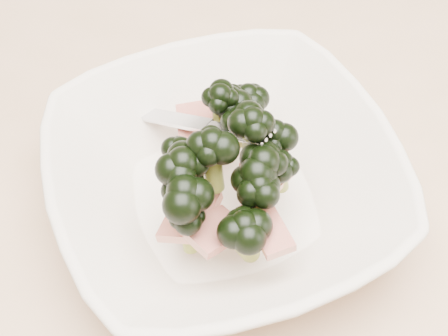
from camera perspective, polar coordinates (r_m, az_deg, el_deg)
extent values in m
cube|color=tan|center=(0.52, 6.60, -10.12)|extent=(1.20, 0.80, 0.04)
imported|color=beige|center=(0.50, 0.00, -1.13)|extent=(0.35, 0.35, 0.07)
cylinder|color=olive|center=(0.46, 1.81, -7.02)|extent=(0.03, 0.02, 0.05)
ellipsoid|color=black|center=(0.43, 1.90, -5.28)|extent=(0.04, 0.04, 0.03)
cylinder|color=olive|center=(0.46, 3.15, -3.31)|extent=(0.02, 0.02, 0.04)
ellipsoid|color=black|center=(0.44, 3.28, -1.61)|extent=(0.03, 0.03, 0.03)
cylinder|color=olive|center=(0.49, 4.44, 1.67)|extent=(0.02, 0.02, 0.03)
ellipsoid|color=black|center=(0.47, 4.60, 3.22)|extent=(0.04, 0.04, 0.03)
cylinder|color=olive|center=(0.47, 2.47, 2.23)|extent=(0.01, 0.02, 0.05)
ellipsoid|color=black|center=(0.45, 2.59, 4.41)|extent=(0.03, 0.03, 0.03)
cylinder|color=olive|center=(0.45, -3.48, -4.29)|extent=(0.03, 0.02, 0.05)
ellipsoid|color=black|center=(0.43, -3.68, -2.12)|extent=(0.04, 0.04, 0.03)
cylinder|color=olive|center=(0.46, -3.82, -2.55)|extent=(0.02, 0.02, 0.03)
ellipsoid|color=black|center=(0.44, -3.96, -1.08)|extent=(0.04, 0.04, 0.03)
cylinder|color=olive|center=(0.53, 2.14, 4.87)|extent=(0.02, 0.02, 0.04)
ellipsoid|color=black|center=(0.51, 2.22, 6.66)|extent=(0.03, 0.03, 0.03)
cylinder|color=olive|center=(0.47, -3.85, 0.52)|extent=(0.01, 0.02, 0.03)
ellipsoid|color=black|center=(0.46, -3.97, 1.89)|extent=(0.03, 0.03, 0.02)
cylinder|color=olive|center=(0.48, 5.11, -0.79)|extent=(0.02, 0.01, 0.03)
ellipsoid|color=black|center=(0.46, 5.28, 0.61)|extent=(0.03, 0.03, 0.02)
cylinder|color=olive|center=(0.50, -0.34, 4.68)|extent=(0.01, 0.02, 0.04)
ellipsoid|color=black|center=(0.49, -0.36, 6.68)|extent=(0.03, 0.03, 0.03)
cylinder|color=olive|center=(0.52, 0.52, 4.65)|extent=(0.02, 0.02, 0.04)
ellipsoid|color=black|center=(0.50, 0.53, 6.40)|extent=(0.03, 0.03, 0.03)
cylinder|color=olive|center=(0.46, -3.24, -5.65)|extent=(0.01, 0.02, 0.04)
ellipsoid|color=black|center=(0.44, -3.38, -3.96)|extent=(0.03, 0.03, 0.02)
cylinder|color=olive|center=(0.49, 1.51, 3.19)|extent=(0.01, 0.02, 0.03)
ellipsoid|color=black|center=(0.48, 1.55, 4.58)|extent=(0.03, 0.03, 0.03)
cylinder|color=olive|center=(0.46, 2.68, -2.77)|extent=(0.02, 0.02, 0.03)
ellipsoid|color=black|center=(0.44, 2.78, -1.34)|extent=(0.04, 0.04, 0.03)
cylinder|color=olive|center=(0.47, 3.50, -1.10)|extent=(0.03, 0.02, 0.04)
ellipsoid|color=black|center=(0.45, 3.64, 0.59)|extent=(0.04, 0.04, 0.03)
cylinder|color=olive|center=(0.46, -3.60, -1.67)|extent=(0.02, 0.02, 0.05)
ellipsoid|color=black|center=(0.43, -3.79, 0.51)|extent=(0.04, 0.04, 0.03)
cylinder|color=olive|center=(0.46, -1.03, 0.20)|extent=(0.02, 0.02, 0.05)
ellipsoid|color=black|center=(0.43, -1.09, 2.34)|extent=(0.04, 0.04, 0.03)
cylinder|color=olive|center=(0.51, 1.08, 3.65)|extent=(0.02, 0.01, 0.03)
ellipsoid|color=black|center=(0.50, 1.11, 4.86)|extent=(0.03, 0.03, 0.02)
cube|color=maroon|center=(0.45, 4.03, -5.44)|extent=(0.04, 0.05, 0.01)
cube|color=maroon|center=(0.54, 0.58, 4.90)|extent=(0.05, 0.05, 0.03)
cube|color=maroon|center=(0.45, -0.84, -5.81)|extent=(0.05, 0.05, 0.02)
cube|color=maroon|center=(0.49, 4.12, 0.09)|extent=(0.05, 0.05, 0.01)
cube|color=maroon|center=(0.47, -3.11, -4.41)|extent=(0.05, 0.06, 0.03)
cube|color=maroon|center=(0.52, -2.37, 3.90)|extent=(0.04, 0.06, 0.02)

